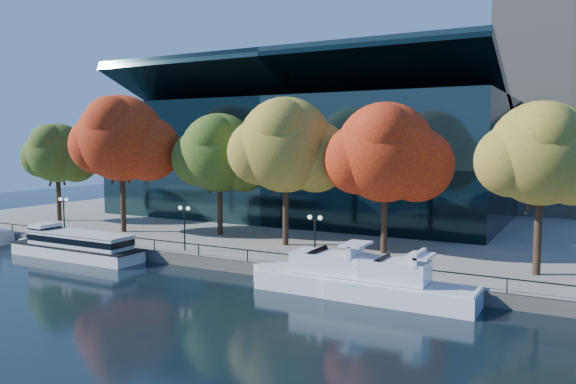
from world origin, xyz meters
The scene contains 16 objects.
ground centered at (0.00, 0.00, 0.00)m, with size 160.00×160.00×0.00m, color black.
promenade centered at (0.00, 36.38, 0.50)m, with size 90.00×67.08×1.00m.
railing centered at (0.00, 3.25, 1.94)m, with size 88.20×0.08×0.99m.
convention_building centered at (-4.00, 31.79, 8.51)m, with size 50.00×24.57×21.43m.
tour_boat centered at (-12.72, 0.81, 1.25)m, with size 15.54×3.47×2.95m.
cruiser_near centered at (13.37, 1.19, 1.17)m, with size 13.04×3.36×3.78m.
cruiser_far centered at (18.18, 0.96, 1.17)m, with size 11.29×3.13×3.69m.
tree_0 centered at (-28.36, 12.14, 9.26)m, with size 9.08×7.44×12.06m.
tree_1 centered at (-14.97, 9.62, 10.96)m, with size 11.58×9.49×14.80m.
tree_2 centered at (-4.66, 13.13, 9.47)m, with size 10.26×8.42×12.75m.
tree_3 centered at (4.34, 11.20, 10.30)m, with size 11.19×9.18×13.97m.
tree_4 centered at (13.81, 11.95, 9.69)m, with size 10.89×8.93×13.24m.
tree_5 centered at (26.37, 9.62, 9.79)m, with size 9.52×7.81×12.77m.
lamp_0 centered at (-18.33, 4.50, 3.98)m, with size 1.26×0.36×4.03m.
lamp_1 centered at (-2.52, 4.50, 3.98)m, with size 1.26×0.36×4.03m.
lamp_2 centered at (10.52, 4.50, 3.98)m, with size 1.26×0.36×4.03m.
Camera 1 is at (29.60, -34.90, 10.83)m, focal length 35.00 mm.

